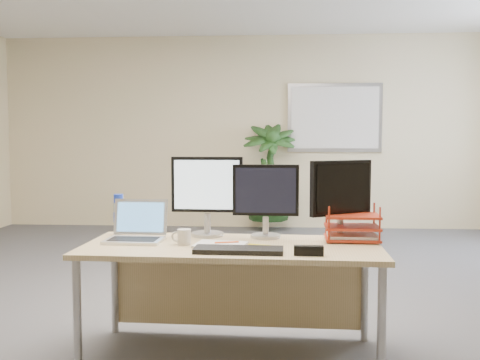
# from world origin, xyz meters

# --- Properties ---
(floor) EXTENTS (8.00, 8.00, 0.00)m
(floor) POSITION_xyz_m (0.00, 0.00, 0.00)
(floor) COLOR #4A4B50
(floor) RESTS_ON ground
(back_wall) EXTENTS (7.00, 0.04, 2.70)m
(back_wall) POSITION_xyz_m (0.00, 4.00, 1.35)
(back_wall) COLOR beige
(back_wall) RESTS_ON floor
(whiteboard) EXTENTS (1.30, 0.04, 0.95)m
(whiteboard) POSITION_xyz_m (1.20, 3.97, 1.55)
(whiteboard) COLOR #9F9FA3
(whiteboard) RESTS_ON back_wall
(desk) EXTENTS (1.70, 0.75, 0.65)m
(desk) POSITION_xyz_m (0.14, -0.49, 0.51)
(desk) COLOR tan
(desk) RESTS_ON floor
(floor_plant) EXTENTS (0.88, 0.88, 1.50)m
(floor_plant) POSITION_xyz_m (0.29, 3.70, 0.75)
(floor_plant) COLOR #173B15
(floor_plant) RESTS_ON floor
(monitor_left) EXTENTS (0.44, 0.20, 0.49)m
(monitor_left) POSITION_xyz_m (-0.03, -0.31, 0.93)
(monitor_left) COLOR #A6A6AA
(monitor_left) RESTS_ON desk
(monitor_right) EXTENTS (0.40, 0.18, 0.45)m
(monitor_right) POSITION_xyz_m (0.33, -0.34, 0.90)
(monitor_right) COLOR #A6A6AA
(monitor_right) RESTS_ON desk
(monitor_dark) EXTENTS (0.38, 0.25, 0.47)m
(monitor_dark) POSITION_xyz_m (0.78, -0.36, 0.92)
(monitor_dark) COLOR #A6A6AA
(monitor_dark) RESTS_ON desk
(laptop) EXTENTS (0.33, 0.29, 0.23)m
(laptop) POSITION_xyz_m (-0.43, -0.47, 0.71)
(laptop) COLOR silver
(laptop) RESTS_ON desk
(keyboard) EXTENTS (0.47, 0.17, 0.03)m
(keyboard) POSITION_xyz_m (0.19, -0.78, 0.66)
(keyboard) COLOR black
(keyboard) RESTS_ON desk
(coffee_mug) EXTENTS (0.11, 0.08, 0.09)m
(coffee_mug) POSITION_xyz_m (-0.13, -0.59, 0.69)
(coffee_mug) COLOR silver
(coffee_mug) RESTS_ON desk
(spiral_notebook) EXTENTS (0.31, 0.25, 0.01)m
(spiral_notebook) POSITION_xyz_m (0.08, -0.61, 0.65)
(spiral_notebook) COLOR white
(spiral_notebook) RESTS_ON desk
(orange_pen) EXTENTS (0.13, 0.05, 0.01)m
(orange_pen) POSITION_xyz_m (0.11, -0.59, 0.66)
(orange_pen) COLOR #FE571C
(orange_pen) RESTS_ON spiral_notebook
(yellow_highlighter) EXTENTS (0.13, 0.05, 0.02)m
(yellow_highlighter) POSITION_xyz_m (0.30, -0.64, 0.65)
(yellow_highlighter) COLOR yellow
(yellow_highlighter) RESTS_ON desk
(water_bottle) EXTENTS (0.07, 0.07, 0.25)m
(water_bottle) POSITION_xyz_m (-0.60, -0.28, 0.77)
(water_bottle) COLOR silver
(water_bottle) RESTS_ON desk
(letter_tray) EXTENTS (0.32, 0.25, 0.15)m
(letter_tray) POSITION_xyz_m (0.84, -0.41, 0.71)
(letter_tray) COLOR #B02C15
(letter_tray) RESTS_ON desk
(stapler) EXTENTS (0.15, 0.04, 0.05)m
(stapler) POSITION_xyz_m (0.56, -0.84, 0.67)
(stapler) COLOR black
(stapler) RESTS_ON desk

